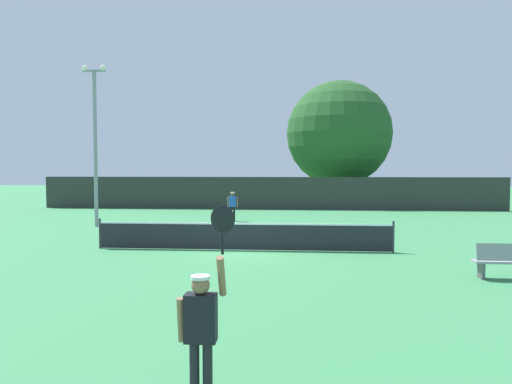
{
  "coord_description": "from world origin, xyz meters",
  "views": [
    {
      "loc": [
        1.81,
        -16.56,
        2.88
      ],
      "look_at": [
        0.21,
        3.06,
        1.89
      ],
      "focal_mm": 33.77,
      "sensor_mm": 36.0,
      "label": 1
    }
  ],
  "objects_px": {
    "player_serving": "(202,320)",
    "player_receiving": "(233,204)",
    "light_pole": "(95,135)",
    "parked_car_near": "(175,192)",
    "tennis_ball": "(308,240)",
    "courtside_bench": "(510,261)",
    "large_tree": "(339,134)"
  },
  "relations": [
    {
      "from": "player_serving",
      "to": "player_receiving",
      "type": "relative_size",
      "value": 1.55
    },
    {
      "from": "light_pole",
      "to": "parked_car_near",
      "type": "xyz_separation_m",
      "value": [
        -0.53,
        17.71,
        -3.7
      ]
    },
    {
      "from": "tennis_ball",
      "to": "parked_car_near",
      "type": "distance_m",
      "value": 24.15
    },
    {
      "from": "tennis_ball",
      "to": "light_pole",
      "type": "height_order",
      "value": "light_pole"
    },
    {
      "from": "courtside_bench",
      "to": "light_pole",
      "type": "distance_m",
      "value": 18.68
    },
    {
      "from": "player_receiving",
      "to": "tennis_ball",
      "type": "relative_size",
      "value": 23.07
    },
    {
      "from": "player_receiving",
      "to": "light_pole",
      "type": "distance_m",
      "value": 7.8
    },
    {
      "from": "tennis_ball",
      "to": "light_pole",
      "type": "relative_size",
      "value": 0.01
    },
    {
      "from": "player_serving",
      "to": "large_tree",
      "type": "height_order",
      "value": "large_tree"
    },
    {
      "from": "player_serving",
      "to": "large_tree",
      "type": "xyz_separation_m",
      "value": [
        4.51,
        32.58,
        4.5
      ]
    },
    {
      "from": "light_pole",
      "to": "large_tree",
      "type": "height_order",
      "value": "large_tree"
    },
    {
      "from": "courtside_bench",
      "to": "parked_car_near",
      "type": "bearing_deg",
      "value": 119.6
    },
    {
      "from": "tennis_ball",
      "to": "courtside_bench",
      "type": "xyz_separation_m",
      "value": [
        5.03,
        -6.13,
        0.45
      ]
    },
    {
      "from": "light_pole",
      "to": "parked_car_near",
      "type": "bearing_deg",
      "value": 91.7
    },
    {
      "from": "player_receiving",
      "to": "large_tree",
      "type": "xyz_separation_m",
      "value": [
        6.75,
        12.61,
        4.59
      ]
    },
    {
      "from": "courtside_bench",
      "to": "large_tree",
      "type": "relative_size",
      "value": 0.19
    },
    {
      "from": "courtside_bench",
      "to": "player_receiving",
      "type": "bearing_deg",
      "value": 124.63
    },
    {
      "from": "tennis_ball",
      "to": "large_tree",
      "type": "relative_size",
      "value": 0.01
    },
    {
      "from": "player_serving",
      "to": "player_receiving",
      "type": "xyz_separation_m",
      "value": [
        -2.24,
        19.97,
        -0.1
      ]
    },
    {
      "from": "courtside_bench",
      "to": "light_pole",
      "type": "relative_size",
      "value": 0.23
    },
    {
      "from": "player_serving",
      "to": "light_pole",
      "type": "relative_size",
      "value": 0.31
    },
    {
      "from": "courtside_bench",
      "to": "parked_car_near",
      "type": "height_order",
      "value": "parked_car_near"
    },
    {
      "from": "player_receiving",
      "to": "parked_car_near",
      "type": "distance_m",
      "value": 16.41
    },
    {
      "from": "courtside_bench",
      "to": "parked_car_near",
      "type": "xyz_separation_m",
      "value": [
        -15.76,
        27.75,
        0.3
      ]
    },
    {
      "from": "light_pole",
      "to": "player_receiving",
      "type": "bearing_deg",
      "value": 23.85
    },
    {
      "from": "player_serving",
      "to": "parked_car_near",
      "type": "distance_m",
      "value": 36.04
    },
    {
      "from": "tennis_ball",
      "to": "player_receiving",
      "type": "bearing_deg",
      "value": 119.79
    },
    {
      "from": "player_receiving",
      "to": "courtside_bench",
      "type": "bearing_deg",
      "value": 124.63
    },
    {
      "from": "tennis_ball",
      "to": "large_tree",
      "type": "height_order",
      "value": "large_tree"
    },
    {
      "from": "player_receiving",
      "to": "parked_car_near",
      "type": "relative_size",
      "value": 0.37
    },
    {
      "from": "player_serving",
      "to": "light_pole",
      "type": "distance_m",
      "value": 19.5
    },
    {
      "from": "player_serving",
      "to": "parked_car_near",
      "type": "relative_size",
      "value": 0.57
    }
  ]
}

